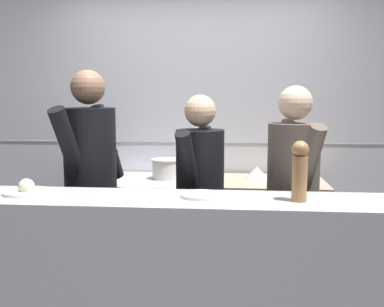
% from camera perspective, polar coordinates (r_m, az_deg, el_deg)
% --- Properties ---
extents(wall_back_tiled, '(8.00, 0.06, 2.60)m').
position_cam_1_polar(wall_back_tiled, '(4.09, 0.74, 3.48)').
color(wall_back_tiled, silver).
rests_on(wall_back_tiled, ground_plane).
extents(oven_range, '(0.98, 0.71, 0.88)m').
position_cam_1_polar(oven_range, '(3.93, -7.15, -9.53)').
color(oven_range, '#232326').
rests_on(oven_range, ground_plane).
extents(prep_counter, '(1.05, 0.65, 0.89)m').
position_cam_1_polar(prep_counter, '(3.85, 8.55, -9.92)').
color(prep_counter, gray).
rests_on(prep_counter, ground_plane).
extents(pass_counter, '(2.81, 0.45, 1.03)m').
position_cam_1_polar(pass_counter, '(2.61, -1.15, -16.85)').
color(pass_counter, '#B7BABF').
rests_on(pass_counter, ground_plane).
extents(stock_pot, '(0.25, 0.25, 0.23)m').
position_cam_1_polar(stock_pot, '(3.92, -11.08, -1.23)').
color(stock_pot, '#2D2D33').
rests_on(stock_pot, oven_range).
extents(sauce_pot, '(0.25, 0.25, 0.17)m').
position_cam_1_polar(sauce_pot, '(3.80, -3.33, -1.88)').
color(sauce_pot, beige).
rests_on(sauce_pot, oven_range).
extents(mixing_bowl_steel, '(0.22, 0.22, 0.11)m').
position_cam_1_polar(mixing_bowl_steel, '(3.77, 8.23, -2.47)').
color(mixing_bowl_steel, '#B7BABF').
rests_on(mixing_bowl_steel, prep_counter).
extents(plated_dish_main, '(0.26, 0.26, 0.09)m').
position_cam_1_polar(plated_dish_main, '(2.71, -20.27, -4.36)').
color(plated_dish_main, white).
rests_on(plated_dish_main, pass_counter).
extents(plated_dish_appetiser, '(0.23, 0.23, 0.02)m').
position_cam_1_polar(plated_dish_appetiser, '(2.47, 1.20, -5.32)').
color(plated_dish_appetiser, white).
rests_on(plated_dish_appetiser, pass_counter).
extents(pepper_mill, '(0.09, 0.09, 0.32)m').
position_cam_1_polar(pepper_mill, '(2.41, 13.53, -2.01)').
color(pepper_mill, '#AD7A47').
rests_on(pepper_mill, pass_counter).
extents(chef_head_cook, '(0.45, 0.76, 1.75)m').
position_cam_1_polar(chef_head_cook, '(3.19, -12.72, -3.77)').
color(chef_head_cook, black).
rests_on(chef_head_cook, ground_plane).
extents(chef_sous, '(0.40, 0.69, 1.59)m').
position_cam_1_polar(chef_sous, '(3.04, 1.01, -5.91)').
color(chef_sous, black).
rests_on(chef_sous, ground_plane).
extents(chef_line, '(0.42, 0.71, 1.65)m').
position_cam_1_polar(chef_line, '(3.01, 12.65, -5.59)').
color(chef_line, black).
rests_on(chef_line, ground_plane).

